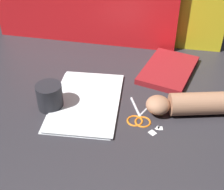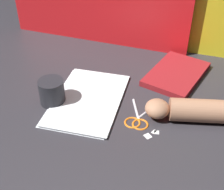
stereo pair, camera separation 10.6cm
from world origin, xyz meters
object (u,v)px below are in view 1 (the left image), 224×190
paper_stack (86,101)px  mug (50,96)px  book_closed (168,70)px  scissors (140,116)px  hand_forearm (189,104)px

paper_stack → mug: (-0.12, -0.04, 0.04)m
book_closed → mug: size_ratio=3.56×
mug → paper_stack: bearing=18.7°
scissors → paper_stack: bearing=162.2°
mug → hand_forearm: bearing=2.4°
scissors → book_closed: bearing=70.3°
hand_forearm → mug: mug is taller
paper_stack → book_closed: size_ratio=1.13×
scissors → hand_forearm: bearing=14.6°
scissors → hand_forearm: hand_forearm is taller
mug → scissors: bearing=-4.2°
book_closed → hand_forearm: size_ratio=1.11×
book_closed → scissors: (-0.11, -0.29, -0.01)m
book_closed → paper_stack: bearing=-142.6°
paper_stack → book_closed: bearing=37.4°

